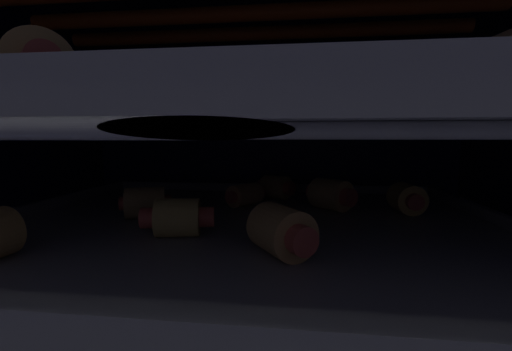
% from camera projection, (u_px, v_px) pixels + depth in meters
% --- Properties ---
extents(ground_plane, '(0.60, 0.51, 0.01)m').
position_uv_depth(ground_plane, '(248.00, 349.00, 0.34)').
color(ground_plane, '#0C1138').
extents(oven_wall_back, '(0.60, 0.01, 0.34)m').
position_uv_depth(oven_wall_back, '(270.00, 154.00, 0.56)').
color(oven_wall_back, '#0C1138').
rests_on(oven_wall_back, ground_plane).
extents(heating_element, '(0.46, 0.21, 0.02)m').
position_uv_depth(heating_element, '(247.00, 0.00, 0.30)').
color(heating_element, '#F25919').
extents(oven_rack_lower, '(0.55, 0.47, 0.01)m').
position_uv_depth(oven_rack_lower, '(247.00, 238.00, 0.33)').
color(oven_rack_lower, '#B7B7BC').
extents(baking_tray_lower, '(0.46, 0.39, 0.02)m').
position_uv_depth(baking_tray_lower, '(247.00, 227.00, 0.33)').
color(baking_tray_lower, gray).
rests_on(baking_tray_lower, oven_rack_lower).
extents(pig_in_blanket_lower_0, '(0.04, 0.05, 0.03)m').
position_uv_depth(pig_in_blanket_lower_0, '(245.00, 195.00, 0.40)').
color(pig_in_blanket_lower_0, tan).
rests_on(pig_in_blanket_lower_0, baking_tray_lower).
extents(pig_in_blanket_lower_1, '(0.05, 0.04, 0.03)m').
position_uv_depth(pig_in_blanket_lower_1, '(276.00, 187.00, 0.45)').
color(pig_in_blanket_lower_1, tan).
rests_on(pig_in_blanket_lower_1, baking_tray_lower).
extents(pig_in_blanket_lower_2, '(0.06, 0.04, 0.03)m').
position_uv_depth(pig_in_blanket_lower_2, '(178.00, 218.00, 0.28)').
color(pig_in_blanket_lower_2, tan).
rests_on(pig_in_blanket_lower_2, baking_tray_lower).
extents(pig_in_blanket_lower_3, '(0.03, 0.05, 0.03)m').
position_uv_depth(pig_in_blanket_lower_3, '(407.00, 198.00, 0.37)').
color(pig_in_blanket_lower_3, tan).
rests_on(pig_in_blanket_lower_3, baking_tray_lower).
extents(pig_in_blanket_lower_4, '(0.05, 0.04, 0.03)m').
position_uv_depth(pig_in_blanket_lower_4, '(145.00, 203.00, 0.34)').
color(pig_in_blanket_lower_4, tan).
rests_on(pig_in_blanket_lower_4, baking_tray_lower).
extents(pig_in_blanket_lower_5, '(0.05, 0.06, 0.03)m').
position_uv_depth(pig_in_blanket_lower_5, '(281.00, 231.00, 0.23)').
color(pig_in_blanket_lower_5, tan).
rests_on(pig_in_blanket_lower_5, baking_tray_lower).
extents(pig_in_blanket_lower_8, '(0.05, 0.05, 0.03)m').
position_uv_depth(pig_in_blanket_lower_8, '(331.00, 194.00, 0.38)').
color(pig_in_blanket_lower_8, tan).
rests_on(pig_in_blanket_lower_8, baking_tray_lower).
extents(oven_rack_upper, '(0.55, 0.47, 0.01)m').
position_uv_depth(oven_rack_upper, '(247.00, 134.00, 0.32)').
color(oven_rack_upper, '#B7B7BC').
extents(baking_tray_upper, '(0.46, 0.39, 0.02)m').
position_uv_depth(baking_tray_upper, '(247.00, 123.00, 0.31)').
color(baking_tray_upper, silver).
rests_on(baking_tray_upper, oven_rack_upper).
extents(pig_in_blanket_upper_0, '(0.06, 0.04, 0.03)m').
position_uv_depth(pig_in_blanket_upper_0, '(190.00, 113.00, 0.46)').
color(pig_in_blanket_upper_0, tan).
rests_on(pig_in_blanket_upper_0, baking_tray_upper).
extents(pig_in_blanket_upper_1, '(0.05, 0.04, 0.03)m').
position_uv_depth(pig_in_blanket_upper_1, '(300.00, 112.00, 0.45)').
color(pig_in_blanket_upper_1, tan).
rests_on(pig_in_blanket_upper_1, baking_tray_upper).
extents(pig_in_blanket_upper_3, '(0.05, 0.05, 0.03)m').
position_uv_depth(pig_in_blanket_upper_3, '(360.00, 100.00, 0.30)').
color(pig_in_blanket_upper_3, tan).
rests_on(pig_in_blanket_upper_3, baking_tray_upper).
extents(pig_in_blanket_upper_4, '(0.03, 0.06, 0.03)m').
position_uv_depth(pig_in_blanket_upper_4, '(506.00, 66.00, 0.16)').
color(pig_in_blanket_upper_4, tan).
rests_on(pig_in_blanket_upper_4, baking_tray_upper).
extents(pig_in_blanket_upper_5, '(0.05, 0.05, 0.03)m').
position_uv_depth(pig_in_blanket_upper_5, '(35.00, 67.00, 0.16)').
color(pig_in_blanket_upper_5, tan).
rests_on(pig_in_blanket_upper_5, baking_tray_upper).
extents(pig_in_blanket_upper_6, '(0.05, 0.05, 0.03)m').
position_uv_depth(pig_in_blanket_upper_6, '(24.00, 88.00, 0.23)').
color(pig_in_blanket_upper_6, tan).
rests_on(pig_in_blanket_upper_6, baking_tray_upper).
extents(pig_in_blanket_upper_7, '(0.05, 0.03, 0.03)m').
position_uv_depth(pig_in_blanket_upper_7, '(70.00, 107.00, 0.37)').
color(pig_in_blanket_upper_7, tan).
rests_on(pig_in_blanket_upper_7, baking_tray_upper).
extents(pig_in_blanket_upper_8, '(0.04, 0.04, 0.03)m').
position_uv_depth(pig_in_blanket_upper_8, '(98.00, 100.00, 0.30)').
color(pig_in_blanket_upper_8, tan).
rests_on(pig_in_blanket_upper_8, baking_tray_upper).
extents(pig_in_blanket_upper_9, '(0.05, 0.06, 0.03)m').
position_uv_depth(pig_in_blanket_upper_9, '(372.00, 108.00, 0.36)').
color(pig_in_blanket_upper_9, tan).
rests_on(pig_in_blanket_upper_9, baking_tray_upper).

